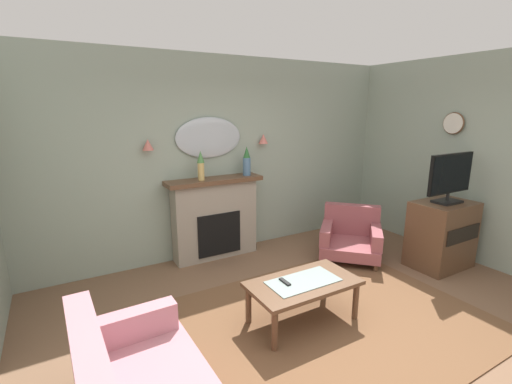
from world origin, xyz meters
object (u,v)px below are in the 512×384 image
object	(u,v)px
wall_sconce_left	(148,145)
wall_sconce_right	(263,139)
armchair_by_coffee_table	(351,236)
coffee_table	(303,287)
fireplace	(215,219)
mantel_vase_centre	(247,162)
tv_remote	(285,282)
wall_mirror	(209,138)
tv_cabinet	(441,234)
tv_flatscreen	(450,177)
wall_clock	(454,123)
mantel_vase_left	(201,165)

from	to	relation	value
wall_sconce_left	wall_sconce_right	distance (m)	1.70
wall_sconce_right	armchair_by_coffee_table	distance (m)	1.92
coffee_table	fireplace	bearing A→B (deg)	93.12
mantel_vase_centre	tv_remote	size ratio (longest dim) A/B	2.61
wall_mirror	wall_sconce_left	xyz separation A→B (m)	(-0.85, -0.05, -0.05)
wall_mirror	tv_cabinet	size ratio (longest dim) A/B	1.07
tv_cabinet	tv_flatscreen	xyz separation A→B (m)	(0.00, -0.02, 0.80)
coffee_table	wall_mirror	bearing A→B (deg)	92.90
wall_clock	tv_remote	size ratio (longest dim) A/B	1.94
wall_clock	tv_cabinet	world-z (taller)	wall_clock
fireplace	mantel_vase_centre	size ratio (longest dim) A/B	3.26
fireplace	wall_mirror	world-z (taller)	wall_mirror
wall_clock	coffee_table	distance (m)	3.32
wall_sconce_left	coffee_table	bearing A→B (deg)	-64.63
mantel_vase_centre	wall_mirror	bearing A→B (deg)	161.22
fireplace	mantel_vase_centre	distance (m)	0.93
wall_clock	tv_cabinet	bearing A→B (deg)	-146.46
wall_sconce_left	tv_flatscreen	size ratio (longest dim) A/B	0.17
wall_sconce_right	wall_clock	size ratio (longest dim) A/B	0.45
mantel_vase_left	wall_sconce_right	world-z (taller)	wall_sconce_right
wall_mirror	tv_flatscreen	world-z (taller)	wall_mirror
wall_clock	fireplace	bearing A→B (deg)	154.02
tv_cabinet	tv_remote	bearing A→B (deg)	-178.93
wall_sconce_right	wall_sconce_left	bearing A→B (deg)	180.00
armchair_by_coffee_table	wall_clock	bearing A→B (deg)	-21.04
fireplace	wall_sconce_right	world-z (taller)	wall_sconce_right
coffee_table	tv_cabinet	world-z (taller)	tv_cabinet
coffee_table	tv_remote	world-z (taller)	tv_remote
fireplace	mantel_vase_left	world-z (taller)	mantel_vase_left
mantel_vase_centre	wall_clock	world-z (taller)	wall_clock
coffee_table	tv_cabinet	distance (m)	2.41
wall_sconce_right	tv_remote	xyz separation A→B (m)	(-0.92, -1.95, -1.21)
tv_flatscreen	wall_mirror	bearing A→B (deg)	141.86
wall_sconce_left	wall_clock	distance (m)	4.18
mantel_vase_left	mantel_vase_centre	world-z (taller)	mantel_vase_centre
wall_sconce_left	tv_cabinet	distance (m)	4.05
tv_flatscreen	wall_sconce_right	bearing A→B (deg)	130.85
armchair_by_coffee_table	tv_flatscreen	distance (m)	1.52
mantel_vase_left	tv_flatscreen	distance (m)	3.26
wall_sconce_left	wall_mirror	bearing A→B (deg)	3.37
wall_sconce_left	armchair_by_coffee_table	distance (m)	3.07
mantel_vase_left	armchair_by_coffee_table	world-z (taller)	mantel_vase_left
wall_sconce_left	tv_remote	size ratio (longest dim) A/B	0.88
wall_sconce_left	coffee_table	xyz separation A→B (m)	(0.95, -2.01, -1.28)
mantel_vase_centre	wall_sconce_right	world-z (taller)	wall_sconce_right
wall_clock	coffee_table	world-z (taller)	wall_clock
wall_mirror	tv_remote	size ratio (longest dim) A/B	6.00
fireplace	coffee_table	xyz separation A→B (m)	(0.10, -1.92, -0.19)
mantel_vase_centre	tv_flatscreen	bearing A→B (deg)	-41.85
fireplace	tv_flatscreen	distance (m)	3.18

